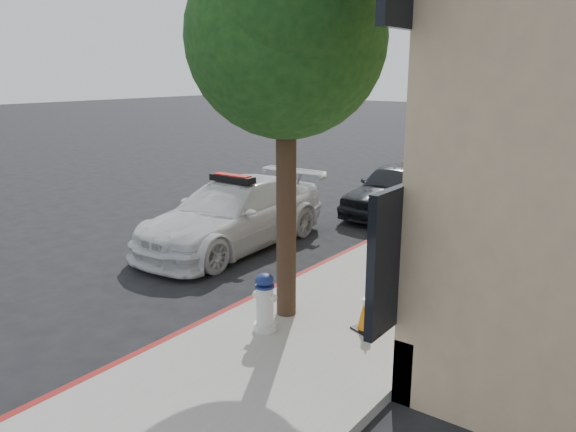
# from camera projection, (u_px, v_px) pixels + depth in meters

# --- Properties ---
(ground) EXTENTS (120.00, 120.00, 0.00)m
(ground) POSITION_uv_depth(u_px,v_px,m) (234.00, 254.00, 11.99)
(ground) COLOR black
(ground) RESTS_ON ground
(sidewalk) EXTENTS (3.20, 50.00, 0.15)m
(sidewalk) POSITION_uv_depth(u_px,v_px,m) (531.00, 193.00, 17.68)
(sidewalk) COLOR gray
(sidewalk) RESTS_ON ground
(curb_strip) EXTENTS (0.12, 50.00, 0.15)m
(curb_strip) POSITION_uv_depth(u_px,v_px,m) (482.00, 187.00, 18.57)
(curb_strip) COLOR maroon
(curb_strip) RESTS_ON ground
(tree_near) EXTENTS (2.92, 2.82, 5.62)m
(tree_near) POSITION_uv_depth(u_px,v_px,m) (287.00, 35.00, 7.67)
(tree_near) COLOR black
(tree_near) RESTS_ON sidewalk
(tree_mid) EXTENTS (2.77, 2.64, 5.43)m
(tree_mid) POSITION_uv_depth(u_px,v_px,m) (479.00, 56.00, 13.92)
(tree_mid) COLOR black
(tree_mid) RESTS_ON sidewalk
(tree_far) EXTENTS (3.10, 3.00, 5.81)m
(tree_far) POSITION_uv_depth(u_px,v_px,m) (553.00, 54.00, 20.09)
(tree_far) COLOR black
(tree_far) RESTS_ON sidewalk
(police_car) EXTENTS (2.20, 5.13, 1.62)m
(police_car) POSITION_uv_depth(u_px,v_px,m) (233.00, 214.00, 12.40)
(police_car) COLOR white
(police_car) RESTS_ON ground
(parked_car_mid) EXTENTS (1.70, 4.16, 1.41)m
(parked_car_mid) POSITION_uv_depth(u_px,v_px,m) (397.00, 188.00, 15.26)
(parked_car_mid) COLOR black
(parked_car_mid) RESTS_ON ground
(parked_car_far) EXTENTS (1.74, 4.15, 1.33)m
(parked_car_far) POSITION_uv_depth(u_px,v_px,m) (517.00, 142.00, 25.58)
(parked_car_far) COLOR #131B31
(parked_car_far) RESTS_ON ground
(fire_hydrant) EXTENTS (0.37, 0.33, 0.87)m
(fire_hydrant) POSITION_uv_depth(u_px,v_px,m) (265.00, 303.00, 8.05)
(fire_hydrant) COLOR silver
(fire_hydrant) RESTS_ON sidewalk
(traffic_cone) EXTENTS (0.43, 0.43, 0.64)m
(traffic_cone) POSITION_uv_depth(u_px,v_px,m) (367.00, 310.00, 8.08)
(traffic_cone) COLOR black
(traffic_cone) RESTS_ON sidewalk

